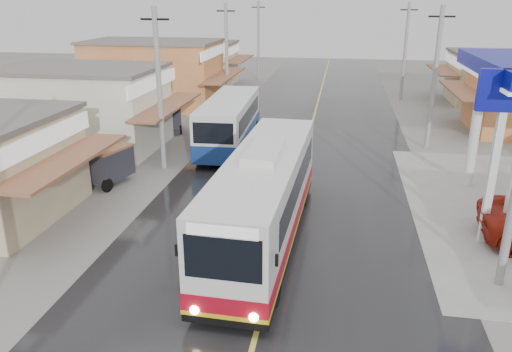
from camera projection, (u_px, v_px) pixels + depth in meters
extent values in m
plane|color=slate|center=(274.00, 265.00, 16.55)|extent=(120.00, 120.00, 0.00)
cube|color=black|center=(307.00, 143.00, 30.46)|extent=(12.00, 90.00, 0.02)
cube|color=#D8CC4C|center=(307.00, 142.00, 30.45)|extent=(0.15, 90.00, 0.01)
cylinder|color=white|center=(475.00, 128.00, 22.70)|extent=(0.44, 0.44, 5.50)
cube|color=white|center=(494.00, 163.00, 17.18)|extent=(0.25, 0.25, 6.00)
cube|color=#0A0E8B|center=(506.00, 91.00, 16.33)|extent=(1.80, 0.30, 1.40)
cube|color=silver|center=(264.00, 193.00, 17.57)|extent=(2.70, 11.18, 2.73)
cube|color=black|center=(264.00, 230.00, 18.06)|extent=(2.72, 11.20, 0.28)
cube|color=#A20D1D|center=(264.00, 218.00, 17.90)|extent=(2.74, 11.22, 0.51)
cube|color=yellow|center=(264.00, 226.00, 18.01)|extent=(2.75, 11.23, 0.13)
cube|color=black|center=(267.00, 180.00, 17.89)|extent=(2.66, 8.87, 0.93)
cube|color=black|center=(223.00, 258.00, 12.36)|extent=(2.02, 0.19, 1.20)
cube|color=black|center=(287.00, 140.00, 22.51)|extent=(2.02, 0.19, 1.02)
cube|color=white|center=(222.00, 231.00, 12.11)|extent=(1.82, 0.18, 0.32)
cube|color=silver|center=(265.00, 152.00, 17.06)|extent=(1.21, 2.81, 0.28)
cylinder|color=black|center=(206.00, 281.00, 14.64)|extent=(0.36, 1.03, 1.02)
cylinder|color=black|center=(273.00, 289.00, 14.25)|extent=(0.36, 1.03, 1.02)
cylinder|color=black|center=(256.00, 191.00, 21.46)|extent=(0.36, 1.03, 1.02)
cylinder|color=black|center=(303.00, 194.00, 21.08)|extent=(0.36, 1.03, 1.02)
sphere|color=#FFF2CC|center=(195.00, 310.00, 12.98)|extent=(0.27, 0.27, 0.26)
sphere|color=#FFF2CC|center=(254.00, 317.00, 12.68)|extent=(0.27, 0.27, 0.26)
cube|color=black|center=(177.00, 250.00, 12.85)|extent=(0.08, 0.08, 0.32)
cube|color=black|center=(277.00, 260.00, 12.36)|extent=(0.08, 0.08, 0.32)
cube|color=silver|center=(229.00, 120.00, 28.71)|extent=(2.65, 8.84, 2.43)
cube|color=navy|center=(230.00, 134.00, 28.99)|extent=(2.69, 8.88, 0.97)
cube|color=black|center=(229.00, 114.00, 28.60)|extent=(2.63, 7.38, 0.88)
cube|color=black|center=(213.00, 133.00, 24.56)|extent=(2.04, 0.19, 1.07)
cylinder|color=black|center=(200.00, 155.00, 26.35)|extent=(0.33, 0.98, 0.97)
cylinder|color=black|center=(239.00, 157.00, 26.09)|extent=(0.33, 0.98, 0.97)
cylinder|color=black|center=(223.00, 127.00, 32.16)|extent=(0.33, 0.98, 0.97)
cylinder|color=black|center=(255.00, 128.00, 31.90)|extent=(0.33, 0.98, 0.97)
imported|color=black|center=(226.00, 152.00, 26.79)|extent=(1.07, 2.05, 1.03)
imported|color=#2A7F2D|center=(225.00, 140.00, 26.33)|extent=(0.69, 0.53, 1.71)
cube|color=#26262D|center=(109.00, 163.00, 23.48)|extent=(1.87, 2.39, 1.37)
cube|color=brown|center=(107.00, 149.00, 23.23)|extent=(1.94, 2.45, 0.11)
cylinder|color=black|center=(87.00, 180.00, 23.38)|extent=(0.35, 0.66, 0.63)
cylinder|color=black|center=(109.00, 170.00, 24.63)|extent=(0.35, 0.66, 0.63)
cylinder|color=black|center=(107.00, 185.00, 22.66)|extent=(0.29, 0.64, 0.63)
cube|color=#26262D|center=(170.00, 116.00, 32.78)|extent=(1.98, 2.46, 1.39)
cube|color=brown|center=(170.00, 105.00, 32.53)|extent=(2.05, 2.52, 0.11)
cylinder|color=black|center=(159.00, 129.00, 32.22)|extent=(0.38, 0.67, 0.64)
cylinder|color=black|center=(160.00, 124.00, 33.60)|extent=(0.38, 0.67, 0.64)
cylinder|color=black|center=(181.00, 130.00, 32.21)|extent=(0.32, 0.65, 0.64)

